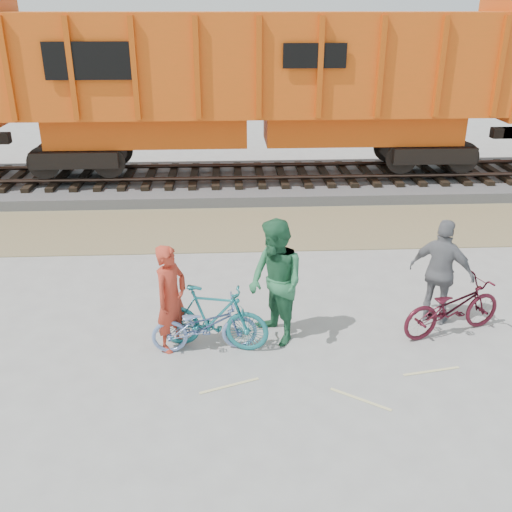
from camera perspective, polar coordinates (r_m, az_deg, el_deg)
The scene contains 11 objects.
ground at distance 9.05m, azimuth 3.72°, elevation -9.63°, with size 120.00×120.00×0.00m, color #9E9E99.
gravel_strip at distance 13.95m, azimuth 1.21°, elevation 2.87°, with size 120.00×3.00×0.02m, color #857953.
ballast_bed at distance 17.22m, azimuth 0.38°, elevation 7.44°, with size 120.00×4.00×0.30m, color slate.
track at distance 17.14m, azimuth 0.38°, elevation 8.48°, with size 120.00×2.60×0.24m.
hopper_car_center at distance 16.65m, azimuth -0.04°, elevation 16.91°, with size 14.00×3.13×4.65m.
bicycle_blue at distance 8.93m, azimuth -5.17°, elevation -6.93°, with size 0.57×1.64×0.86m, color #6E87BD.
bicycle_teal at distance 8.92m, azimuth -4.39°, elevation -6.18°, with size 0.50×1.78×1.07m, color #1E7076.
bicycle_maroon at distance 9.85m, azimuth 19.05°, elevation -4.85°, with size 0.63×1.82×0.96m, color #44101C.
person_solo at distance 8.84m, azimuth -8.50°, elevation -4.21°, with size 0.63×0.41×1.73m, color #B13421.
person_man at distance 8.89m, azimuth 2.00°, elevation -2.68°, with size 0.99×0.77×2.03m, color #286842.
person_woman at distance 9.95m, azimuth 18.05°, elevation -1.56°, with size 1.08×0.45×1.83m, color slate.
Camera 1 is at (-0.97, -7.51, 4.96)m, focal length 40.00 mm.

